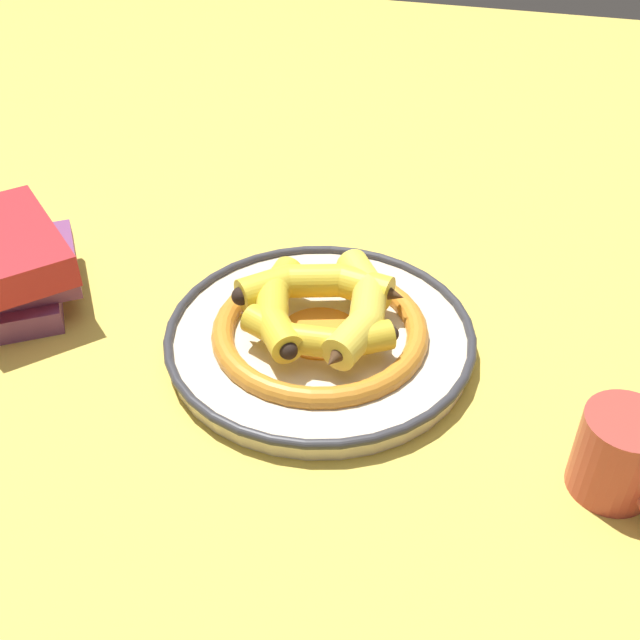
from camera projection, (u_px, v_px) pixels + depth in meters
ground_plane at (312, 328)px, 0.91m from camera, size 2.80×2.80×0.00m
decorative_bowl at (320, 335)px, 0.87m from camera, size 0.36×0.36×0.04m
banana_a at (318, 285)px, 0.88m from camera, size 0.10×0.20×0.04m
banana_b at (277, 305)px, 0.85m from camera, size 0.17×0.08×0.04m
banana_c at (313, 336)px, 0.81m from camera, size 0.07×0.18×0.03m
banana_d at (361, 309)px, 0.84m from camera, size 0.20×0.08×0.04m
book_stack at (7, 265)px, 0.92m from camera, size 0.23×0.23×0.10m
coffee_mug at (621, 456)px, 0.69m from camera, size 0.11×0.10×0.09m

